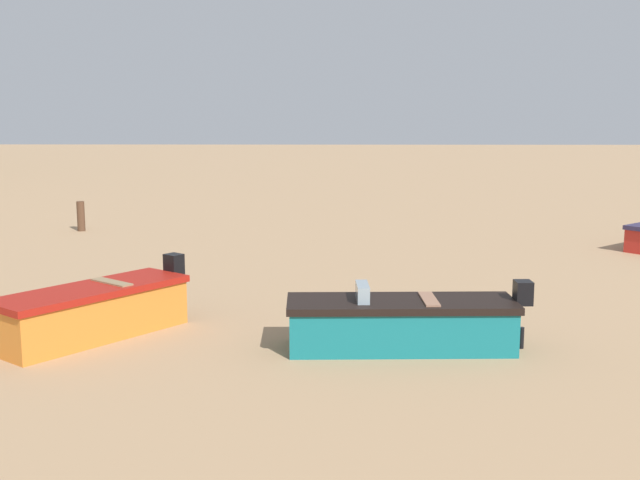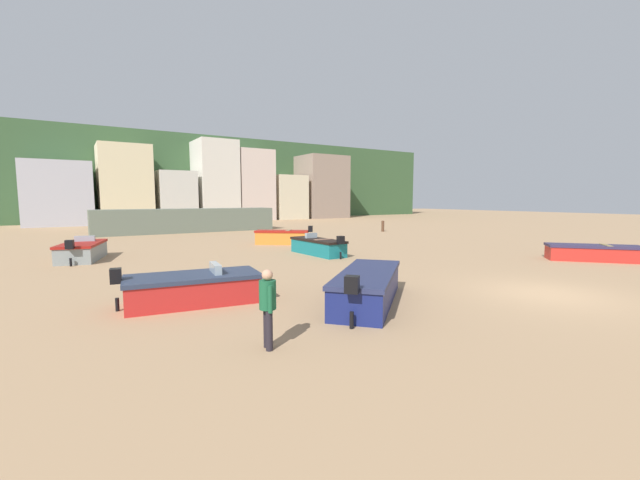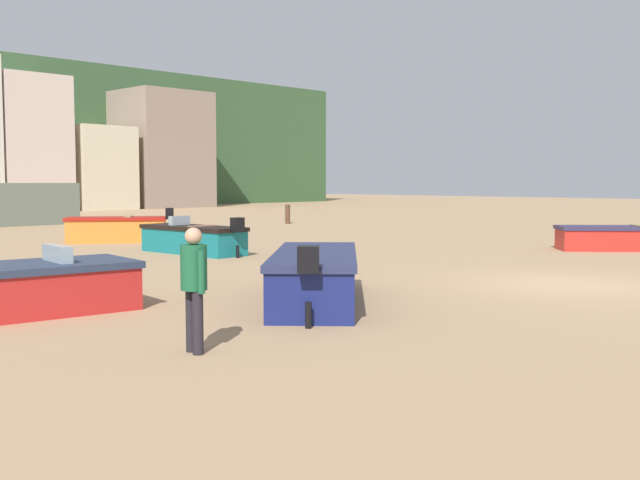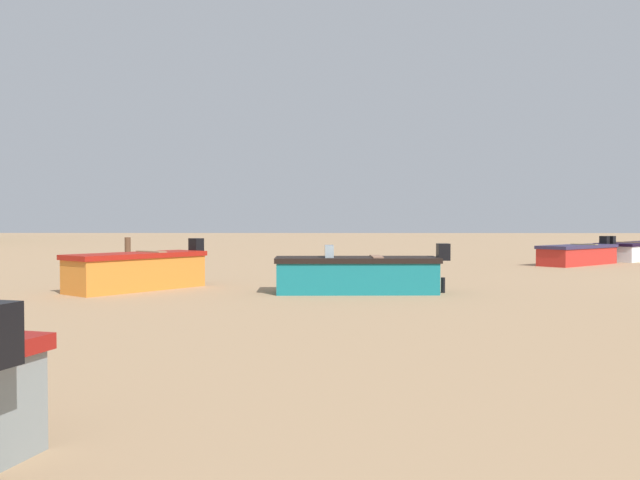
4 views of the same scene
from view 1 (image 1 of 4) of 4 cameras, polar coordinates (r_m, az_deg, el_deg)
boat_teal_0 at (r=13.38m, az=5.96°, el=-6.05°), size 1.35×4.13×1.17m
boat_orange_5 at (r=14.54m, az=-16.09°, el=-4.99°), size 3.51×3.10×1.24m
mooring_post_near_water at (r=27.49m, az=-16.96°, el=1.66°), size 0.26×0.26×1.00m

